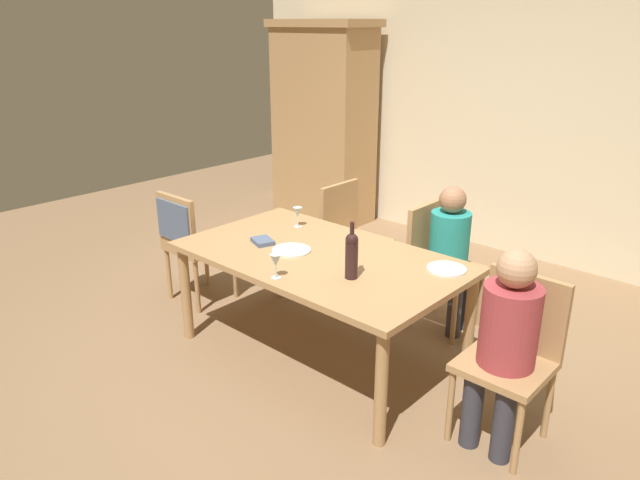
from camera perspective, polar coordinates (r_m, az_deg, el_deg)
The scene contains 16 objects.
ground_plane at distance 4.14m, azimuth 0.00°, elevation -10.94°, with size 10.00×10.00×0.00m, color #846647.
rear_room_partition at distance 5.92m, azimuth 18.52°, elevation 11.58°, with size 6.40×0.12×2.70m, color beige.
armoire_cabinet at distance 6.68m, azimuth 0.32°, elevation 11.31°, with size 1.18×0.62×2.18m.
dining_table at distance 3.84m, azimuth 0.00°, elevation -2.44°, with size 1.86×1.08×0.74m.
chair_right_end at distance 3.33m, azimuth 18.24°, elevation -9.86°, with size 0.44×0.44×0.92m.
chair_far_right at distance 4.40m, azimuth 11.31°, elevation -1.64°, with size 0.44×0.44×0.92m.
chair_left_end at distance 4.72m, azimuth -12.89°, elevation 0.56°, with size 0.44×0.46×0.92m.
chair_far_left at distance 4.84m, azimuth 2.88°, elevation 0.83°, with size 0.44×0.44×0.92m.
person_woman_host at distance 3.19m, azimuth 17.60°, elevation -8.92°, with size 0.30×0.34×1.12m.
person_man_bearded at distance 4.31m, azimuth 12.67°, elevation -0.79°, with size 0.33×0.28×1.09m.
wine_bottle_tall_green at distance 3.42m, azimuth 3.08°, elevation -1.37°, with size 0.08×0.08×0.35m.
wine_glass_near_left at distance 4.29m, azimuth -2.19°, elevation 2.64°, with size 0.07×0.07×0.15m.
wine_glass_centre at distance 3.43m, azimuth -4.33°, elevation -2.07°, with size 0.07×0.07×0.15m.
dinner_plate_host at distance 3.65m, azimuth 12.16°, elevation -2.76°, with size 0.24×0.24×0.01m, color white.
dinner_plate_guest_left at distance 3.86m, azimuth -2.79°, elevation -1.00°, with size 0.26×0.26×0.01m, color silver.
folded_napkin at distance 4.02m, azimuth -5.58°, elevation -0.11°, with size 0.16×0.12×0.03m, color #4C5B75.
Camera 1 is at (2.38, -2.62, 2.16)m, focal length 33.01 mm.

